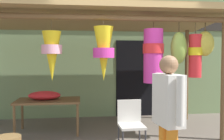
% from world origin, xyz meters
% --- Properties ---
extents(shop_facade, '(12.01, 0.29, 3.88)m').
position_xyz_m(shop_facade, '(0.00, 2.49, 1.94)').
color(shop_facade, '#7A9360').
rests_on(shop_facade, ground_plane).
extents(market_stall_canopy, '(5.05, 2.15, 2.51)m').
position_xyz_m(market_stall_canopy, '(-0.30, 0.77, 2.10)').
color(market_stall_canopy, brown).
rests_on(market_stall_canopy, ground_plane).
extents(display_table, '(1.30, 0.80, 0.68)m').
position_xyz_m(display_table, '(-1.42, 1.08, 0.62)').
color(display_table, brown).
rests_on(display_table, ground_plane).
extents(flower_heap_on_table, '(0.65, 0.46, 0.17)m').
position_xyz_m(flower_heap_on_table, '(-1.49, 1.10, 0.77)').
color(flower_heap_on_table, red).
rests_on(flower_heap_on_table, display_table).
extents(folding_chair, '(0.41, 0.41, 0.84)m').
position_xyz_m(folding_chair, '(0.05, -0.20, 0.50)').
color(folding_chair, beige).
rests_on(folding_chair, ground_plane).
extents(vendor_in_orange, '(0.28, 0.59, 1.57)m').
position_xyz_m(vendor_in_orange, '(0.22, -1.51, 0.92)').
color(vendor_in_orange, orange).
rests_on(vendor_in_orange, ground_plane).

